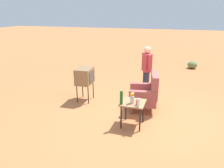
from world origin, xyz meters
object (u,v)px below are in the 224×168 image
(armchair, at_px, (146,93))
(bottle_wine_green, at_px, (121,98))
(tv_on_stand, at_px, (85,76))
(flower_vase, at_px, (132,97))
(bottle_short_clear, at_px, (138,103))
(person_standing, at_px, (147,69))
(soda_can_red, at_px, (137,102))
(side_table, at_px, (133,106))

(armchair, distance_m, bottle_wine_green, 1.22)
(tv_on_stand, relative_size, flower_vase, 3.89)
(bottle_wine_green, bearing_deg, armchair, 161.20)
(bottle_wine_green, relative_size, flower_vase, 1.21)
(tv_on_stand, bearing_deg, bottle_short_clear, 56.37)
(tv_on_stand, distance_m, person_standing, 1.94)
(tv_on_stand, height_order, person_standing, person_standing)
(armchair, xyz_separation_m, flower_vase, (1.00, -0.16, 0.26))
(person_standing, xyz_separation_m, bottle_wine_green, (2.11, -0.22, -0.17))
(soda_can_red, relative_size, flower_vase, 0.46)
(armchair, relative_size, tv_on_stand, 1.03)
(flower_vase, bearing_deg, bottle_wine_green, -60.59)
(armchair, xyz_separation_m, bottle_short_clear, (1.15, 0.02, 0.21))
(bottle_wine_green, bearing_deg, soda_can_red, 100.59)
(armchair, height_order, flower_vase, armchair)
(person_standing, distance_m, soda_can_red, 2.07)
(tv_on_stand, distance_m, bottle_short_clear, 2.28)
(soda_can_red, relative_size, bottle_wine_green, 0.38)
(person_standing, height_order, bottle_short_clear, person_standing)
(person_standing, distance_m, bottle_wine_green, 2.13)
(tv_on_stand, bearing_deg, person_standing, 117.07)
(armchair, relative_size, person_standing, 0.65)
(bottle_wine_green, bearing_deg, bottle_short_clear, 86.38)
(bottle_wine_green, distance_m, flower_vase, 0.26)
(bottle_short_clear, bearing_deg, bottle_wine_green, -93.62)
(side_table, height_order, flower_vase, flower_vase)
(armchair, height_order, bottle_short_clear, armchair)
(bottle_short_clear, bearing_deg, flower_vase, -131.32)
(tv_on_stand, bearing_deg, side_table, 58.83)
(armchair, xyz_separation_m, soda_can_red, (1.06, -0.02, 0.17))
(soda_can_red, distance_m, flower_vase, 0.17)
(side_table, bearing_deg, armchair, 170.96)
(armchair, xyz_separation_m, tv_on_stand, (-0.11, -1.88, 0.28))
(person_standing, height_order, flower_vase, person_standing)
(armchair, height_order, tv_on_stand, armchair)
(bottle_short_clear, bearing_deg, soda_can_red, -157.25)
(tv_on_stand, distance_m, bottle_wine_green, 1.94)
(flower_vase, bearing_deg, tv_on_stand, -122.77)
(armchair, height_order, bottle_wine_green, armchair)
(bottle_wine_green, height_order, flower_vase, bottle_wine_green)
(side_table, height_order, tv_on_stand, tv_on_stand)
(armchair, bearing_deg, bottle_short_clear, 0.76)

